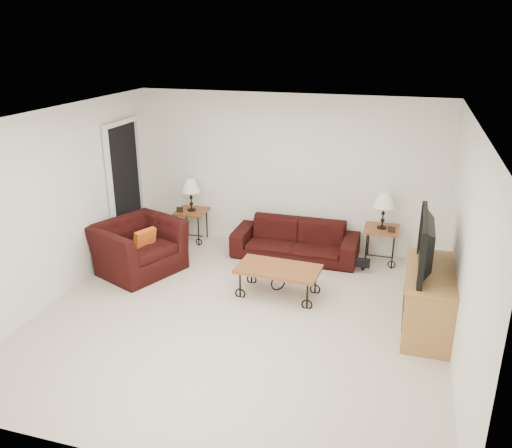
{
  "coord_description": "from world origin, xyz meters",
  "views": [
    {
      "loc": [
        1.83,
        -5.48,
        3.4
      ],
      "look_at": [
        0.0,
        0.7,
        1.0
      ],
      "focal_mm": 36.59,
      "sensor_mm": 36.0,
      "label": 1
    }
  ],
  "objects": [
    {
      "name": "ground",
      "position": [
        0.0,
        0.0,
        0.0
      ],
      "size": [
        5.0,
        5.0,
        0.0
      ],
      "primitive_type": "plane",
      "color": "beige",
      "rests_on": "ground"
    },
    {
      "name": "backpack",
      "position": [
        1.35,
        1.81,
        0.21
      ],
      "size": [
        0.33,
        0.25,
        0.42
      ],
      "primitive_type": "ellipsoid",
      "rotation": [
        0.0,
        0.0,
        0.01
      ],
      "color": "black",
      "rests_on": "ground"
    },
    {
      "name": "ceiling",
      "position": [
        0.0,
        0.0,
        2.5
      ],
      "size": [
        5.0,
        5.0,
        0.0
      ],
      "primitive_type": "plane",
      "color": "white",
      "rests_on": "wall_back"
    },
    {
      "name": "side_table_right",
      "position": [
        1.56,
        2.2,
        0.28
      ],
      "size": [
        0.53,
        0.53,
        0.57
      ],
      "primitive_type": "cube",
      "rotation": [
        0.0,
        0.0,
        0.02
      ],
      "color": "brown",
      "rests_on": "ground"
    },
    {
      "name": "photo_frame_left",
      "position": [
        -1.73,
        2.05,
        0.59
      ],
      "size": [
        0.11,
        0.04,
        0.09
      ],
      "primitive_type": "cube",
      "rotation": [
        0.0,
        0.0,
        0.22
      ],
      "color": "black",
      "rests_on": "side_table_left"
    },
    {
      "name": "television",
      "position": [
        2.21,
        0.38,
        1.1
      ],
      "size": [
        0.15,
        1.15,
        0.66
      ],
      "primitive_type": "imported",
      "rotation": [
        0.0,
        0.0,
        -1.57
      ],
      "color": "black",
      "rests_on": "tv_stand"
    },
    {
      "name": "throw_pillow",
      "position": [
        -1.73,
        0.81,
        0.52
      ],
      "size": [
        0.22,
        0.35,
        0.34
      ],
      "primitive_type": "cube",
      "rotation": [
        0.0,
        0.0,
        1.17
      ],
      "color": "#D6431B",
      "rests_on": "armchair"
    },
    {
      "name": "side_table_left",
      "position": [
        -1.58,
        2.2,
        0.27
      ],
      "size": [
        0.52,
        0.52,
        0.54
      ],
      "primitive_type": "cube",
      "rotation": [
        0.0,
        0.0,
        0.04
      ],
      "color": "brown",
      "rests_on": "ground"
    },
    {
      "name": "wall_left",
      "position": [
        -2.5,
        0.0,
        1.25
      ],
      "size": [
        0.02,
        5.0,
        2.5
      ],
      "primitive_type": "cube",
      "color": "white",
      "rests_on": "ground"
    },
    {
      "name": "wall_back",
      "position": [
        0.0,
        2.5,
        1.25
      ],
      "size": [
        5.0,
        0.02,
        2.5
      ],
      "primitive_type": "cube",
      "color": "white",
      "rests_on": "ground"
    },
    {
      "name": "wall_right",
      "position": [
        2.5,
        0.0,
        1.25
      ],
      "size": [
        0.02,
        5.0,
        2.5
      ],
      "primitive_type": "cube",
      "color": "white",
      "rests_on": "ground"
    },
    {
      "name": "armchair",
      "position": [
        -1.88,
        0.86,
        0.38
      ],
      "size": [
        1.39,
        1.47,
        0.76
      ],
      "primitive_type": "imported",
      "rotation": [
        0.0,
        0.0,
        1.17
      ],
      "color": "black",
      "rests_on": "ground"
    },
    {
      "name": "tv_stand",
      "position": [
        2.23,
        0.38,
        0.39
      ],
      "size": [
        0.54,
        1.29,
        0.77
      ],
      "primitive_type": "cube",
      "color": "#A06F3B",
      "rests_on": "ground"
    },
    {
      "name": "wall_front",
      "position": [
        0.0,
        -2.5,
        1.25
      ],
      "size": [
        5.0,
        0.02,
        2.5
      ],
      "primitive_type": "cube",
      "color": "white",
      "rests_on": "ground"
    },
    {
      "name": "lamp_left",
      "position": [
        -1.58,
        2.2,
        0.82
      ],
      "size": [
        0.32,
        0.32,
        0.54
      ],
      "primitive_type": null,
      "rotation": [
        0.0,
        0.0,
        0.04
      ],
      "color": "black",
      "rests_on": "side_table_left"
    },
    {
      "name": "lamp_right",
      "position": [
        1.56,
        2.2,
        0.85
      ],
      "size": [
        0.33,
        0.33,
        0.57
      ],
      "primitive_type": null,
      "rotation": [
        0.0,
        0.0,
        0.02
      ],
      "color": "black",
      "rests_on": "side_table_right"
    },
    {
      "name": "sofa",
      "position": [
        0.26,
        2.02,
        0.29
      ],
      "size": [
        1.96,
        0.77,
        0.57
      ],
      "primitive_type": "imported",
      "color": "black",
      "rests_on": "ground"
    },
    {
      "name": "doorway",
      "position": [
        -2.47,
        1.65,
        1.02
      ],
      "size": [
        0.08,
        0.94,
        2.04
      ],
      "primitive_type": "cube",
      "color": "black",
      "rests_on": "ground"
    },
    {
      "name": "photo_frame_right",
      "position": [
        1.71,
        2.05,
        0.61
      ],
      "size": [
        0.11,
        0.04,
        0.09
      ],
      "primitive_type": "cube",
      "rotation": [
        0.0,
        0.0,
        -0.19
      ],
      "color": "black",
      "rests_on": "side_table_right"
    },
    {
      "name": "coffee_table",
      "position": [
        0.32,
        0.69,
        0.21
      ],
      "size": [
        1.13,
        0.65,
        0.41
      ],
      "primitive_type": "cube",
      "rotation": [
        0.0,
        0.0,
        -0.05
      ],
      "color": "brown",
      "rests_on": "ground"
    }
  ]
}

